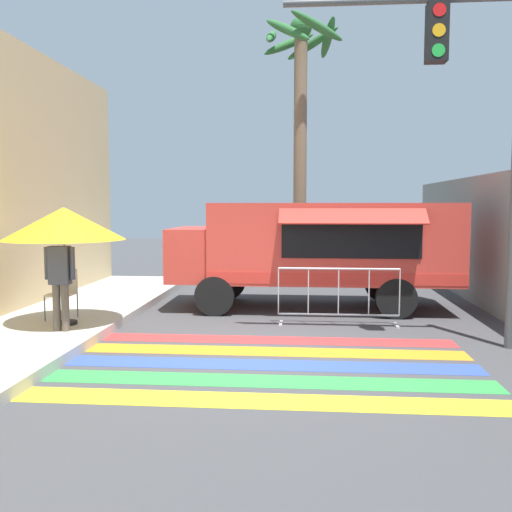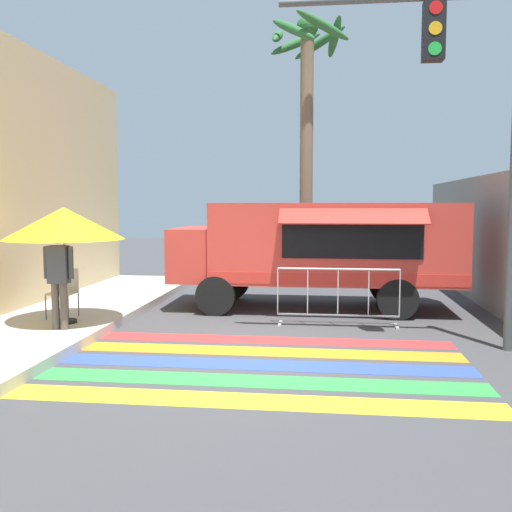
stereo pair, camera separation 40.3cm
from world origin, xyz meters
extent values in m
plane|color=#424244|center=(0.00, 0.00, 0.00)|extent=(60.00, 60.00, 0.00)
cube|color=gray|center=(4.70, 3.00, 1.49)|extent=(0.20, 16.00, 2.97)
cube|color=yellow|center=(0.00, -2.09, 0.00)|extent=(6.40, 0.56, 0.01)
cube|color=green|center=(0.00, -1.33, 0.00)|extent=(6.40, 0.56, 0.01)
cube|color=#334FB2|center=(0.00, -0.57, 0.00)|extent=(6.40, 0.56, 0.01)
cube|color=orange|center=(0.00, 0.19, 0.00)|extent=(6.40, 0.56, 0.01)
cube|color=red|center=(0.00, 0.95, 0.00)|extent=(6.40, 0.56, 0.01)
cube|color=#D13D33|center=(1.30, 4.10, 1.49)|extent=(5.27, 2.31, 1.71)
cube|color=#D13D33|center=(-1.33, 4.10, 1.21)|extent=(1.86, 2.13, 1.15)
cube|color=#1E232D|center=(-2.21, 4.10, 1.50)|extent=(0.06, 1.85, 0.44)
cube|color=black|center=(1.61, 2.93, 1.61)|extent=(2.79, 0.03, 0.77)
cube|color=red|center=(1.61, 2.72, 2.08)|extent=(2.89, 0.43, 0.31)
cube|color=red|center=(1.30, 2.94, 0.81)|extent=(5.27, 0.01, 0.24)
cylinder|color=black|center=(-1.18, 3.03, 0.41)|extent=(0.83, 0.22, 0.83)
cylinder|color=black|center=(-1.18, 5.16, 0.41)|extent=(0.83, 0.22, 0.83)
cylinder|color=black|center=(2.54, 3.03, 0.41)|extent=(0.83, 0.22, 0.83)
cylinder|color=black|center=(2.54, 5.16, 0.41)|extent=(0.83, 0.22, 0.83)
cylinder|color=#515456|center=(2.15, 0.75, 5.47)|extent=(3.67, 0.11, 0.11)
cube|color=black|center=(2.70, 0.72, 4.96)|extent=(0.32, 0.28, 0.90)
cylinder|color=red|center=(2.70, 0.58, 5.26)|extent=(0.20, 0.02, 0.20)
cylinder|color=#F2A519|center=(2.70, 0.58, 4.96)|extent=(0.20, 0.02, 0.20)
cylinder|color=green|center=(2.70, 0.58, 4.66)|extent=(0.20, 0.02, 0.20)
cylinder|color=black|center=(-3.54, 1.12, 0.20)|extent=(0.36, 0.36, 0.06)
cylinder|color=#B2B2B7|center=(-3.54, 1.12, 1.22)|extent=(0.04, 0.04, 2.09)
cone|color=yellow|center=(-3.54, 1.12, 1.97)|extent=(2.13, 2.13, 0.58)
cylinder|color=#4C4C51|center=(-4.05, 1.34, 0.40)|extent=(0.02, 0.02, 0.45)
cylinder|color=#4C4C51|center=(-3.61, 1.34, 0.40)|extent=(0.02, 0.02, 0.45)
cylinder|color=#4C4C51|center=(-4.05, 1.78, 0.40)|extent=(0.02, 0.02, 0.45)
cylinder|color=#4C4C51|center=(-3.61, 1.78, 0.40)|extent=(0.02, 0.02, 0.45)
cube|color=beige|center=(-3.83, 1.56, 0.64)|extent=(0.46, 0.46, 0.03)
cube|color=beige|center=(-3.83, 1.77, 0.87)|extent=(0.46, 0.03, 0.43)
cylinder|color=brown|center=(-3.48, 0.60, 0.57)|extent=(0.13, 0.13, 0.80)
cylinder|color=brown|center=(-3.33, 0.60, 0.57)|extent=(0.13, 0.13, 0.80)
cube|color=#3F3F47|center=(-3.41, 0.60, 1.29)|extent=(0.34, 0.20, 0.64)
cylinder|color=#3F3F47|center=(-3.63, 0.60, 1.32)|extent=(0.09, 0.09, 0.55)
cylinder|color=#3F3F47|center=(-3.19, 0.60, 1.32)|extent=(0.09, 0.09, 0.55)
sphere|color=tan|center=(-3.41, 0.60, 1.76)|extent=(0.22, 0.22, 0.22)
cylinder|color=#B7BABF|center=(1.34, 2.30, 1.09)|extent=(2.30, 0.04, 0.04)
cylinder|color=#B7BABF|center=(1.34, 2.30, 0.20)|extent=(2.30, 0.04, 0.04)
cylinder|color=#B7BABF|center=(0.18, 2.30, 0.64)|extent=(0.02, 0.02, 0.89)
cylinder|color=#B7BABF|center=(0.76, 2.30, 0.64)|extent=(0.02, 0.02, 0.89)
cylinder|color=#B7BABF|center=(1.34, 2.30, 0.64)|extent=(0.02, 0.02, 0.89)
cylinder|color=#B7BABF|center=(1.91, 2.30, 0.64)|extent=(0.02, 0.02, 0.89)
cylinder|color=#B7BABF|center=(2.49, 2.30, 0.64)|extent=(0.02, 0.02, 0.89)
cube|color=#B7BABF|center=(0.23, 2.30, 0.01)|extent=(0.06, 0.44, 0.03)
cube|color=#B7BABF|center=(2.44, 2.30, 0.01)|extent=(0.06, 0.44, 0.03)
cylinder|color=#7A664C|center=(0.53, 7.55, 3.50)|extent=(0.36, 0.36, 6.99)
sphere|color=#2D6B33|center=(0.53, 7.55, 7.14)|extent=(0.60, 0.60, 0.60)
ellipsoid|color=#2D6B33|center=(1.27, 7.68, 6.89)|extent=(0.50, 1.45, 0.95)
ellipsoid|color=#2D6B33|center=(0.86, 8.33, 6.92)|extent=(1.61, 0.85, 0.93)
ellipsoid|color=#2D6B33|center=(0.18, 8.31, 6.92)|extent=(1.58, 0.90, 0.92)
ellipsoid|color=#2D6B33|center=(-0.28, 7.58, 6.94)|extent=(0.30, 1.60, 0.85)
ellipsoid|color=#2D6B33|center=(0.19, 6.90, 6.90)|extent=(1.35, 0.87, 0.90)
ellipsoid|color=#2D6B33|center=(0.97, 6.83, 6.96)|extent=(1.54, 1.06, 0.78)
camera|label=1|loc=(0.69, -8.58, 2.30)|focal=40.00mm
camera|label=2|loc=(1.09, -8.54, 2.30)|focal=40.00mm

